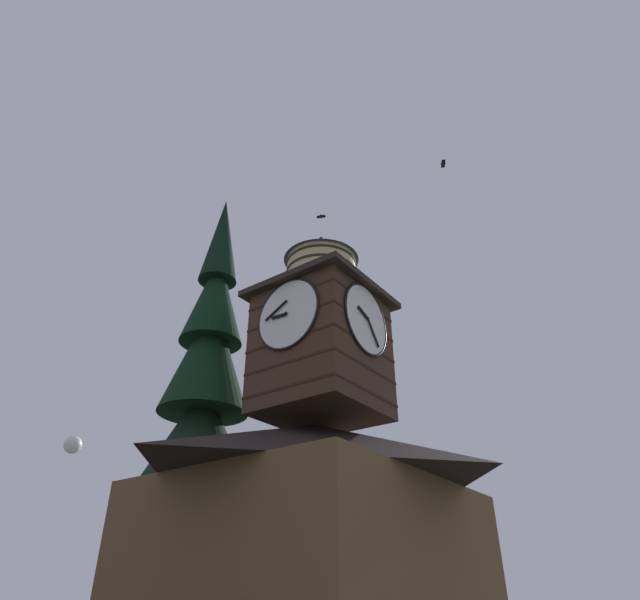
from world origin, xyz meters
TOP-DOWN VIEW (x-y plane):
  - building_main at (-1.12, -1.53)m, footprint 11.05×9.76m
  - clock_tower at (-0.56, -0.82)m, footprint 4.83×4.83m
  - pine_tree_behind at (0.93, -5.65)m, footprint 5.50×5.50m
  - moon at (-10.89, -36.34)m, footprint 1.58×1.58m
  - flying_bird_high at (-5.41, 3.47)m, footprint 0.58×0.44m
  - flying_bird_low at (-3.18, -2.74)m, footprint 0.38×0.51m

SIDE VIEW (x-z plane):
  - building_main at x=-1.12m, z-range 0.10..7.58m
  - pine_tree_behind at x=0.93m, z-range -1.86..17.33m
  - clock_tower at x=-0.56m, z-range 6.90..15.14m
  - moon at x=-10.89m, z-range 13.48..15.06m
  - flying_bird_low at x=-3.18m, z-range 19.37..19.53m
  - flying_bird_high at x=-5.41m, z-range 21.31..21.46m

